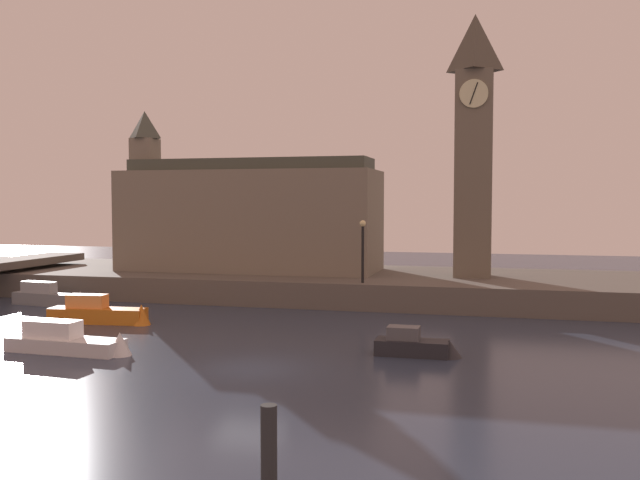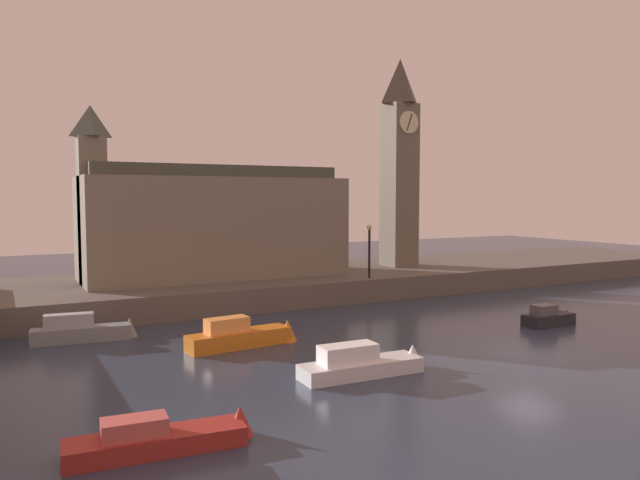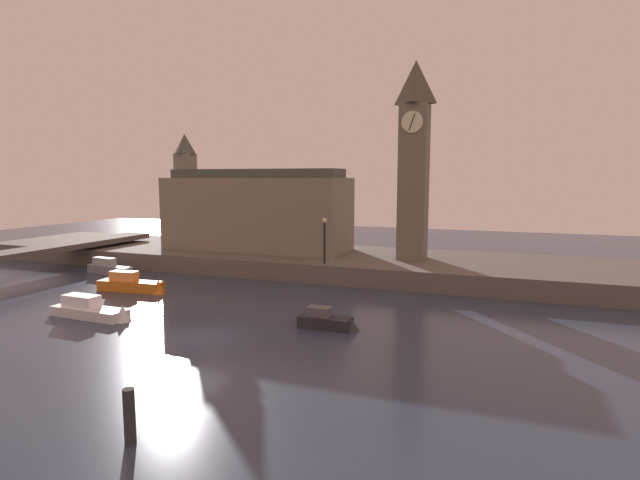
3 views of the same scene
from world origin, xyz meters
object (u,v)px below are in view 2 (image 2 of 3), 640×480
at_px(boat_ferry_white, 372,363).
at_px(boat_cruiser_grey, 88,331).
at_px(parliament_hall, 211,223).
at_px(streetlamp, 369,244).
at_px(boat_dinghy_red, 177,436).
at_px(boat_barge_dark, 552,317).
at_px(clock_tower, 400,160).
at_px(boat_patrol_orange, 248,335).

relative_size(boat_ferry_white, boat_cruiser_grey, 1.12).
height_order(parliament_hall, streetlamp, parliament_hall).
bearing_deg(parliament_hall, boat_cruiser_grey, -136.17).
bearing_deg(boat_dinghy_red, boat_cruiser_grey, 92.07).
bearing_deg(boat_barge_dark, boat_ferry_white, -167.64).
height_order(parliament_hall, boat_barge_dark, parliament_hall).
xyz_separation_m(streetlamp, boat_cruiser_grey, (-18.03, -3.21, -3.24)).
bearing_deg(boat_dinghy_red, parliament_hall, 69.62).
bearing_deg(boat_cruiser_grey, parliament_hall, 43.83).
bearing_deg(boat_ferry_white, boat_barge_dark, 12.36).
bearing_deg(parliament_hall, streetlamp, -31.00).
relative_size(streetlamp, boat_ferry_white, 0.64).
bearing_deg(streetlamp, parliament_hall, 149.00).
relative_size(clock_tower, boat_dinghy_red, 2.95).
height_order(parliament_hall, boat_dinghy_red, parliament_hall).
relative_size(boat_ferry_white, boat_patrol_orange, 1.01).
distance_m(boat_dinghy_red, boat_cruiser_grey, 14.22).
relative_size(boat_dinghy_red, boat_barge_dark, 1.57).
relative_size(streetlamp, boat_barge_dark, 1.04).
xyz_separation_m(boat_barge_dark, boat_ferry_white, (-13.44, -2.94, 0.02)).
xyz_separation_m(parliament_hall, boat_patrol_orange, (-2.62, -13.16, -4.64)).
distance_m(boat_cruiser_grey, boat_patrol_orange, 7.82).
bearing_deg(boat_dinghy_red, streetlamp, 44.83).
bearing_deg(boat_patrol_orange, boat_dinghy_red, -121.19).
bearing_deg(boat_dinghy_red, clock_tower, 43.61).
relative_size(boat_barge_dark, boat_patrol_orange, 0.62).
xyz_separation_m(boat_barge_dark, boat_patrol_orange, (-16.11, 3.43, 0.09)).
bearing_deg(boat_barge_dark, streetlamp, 111.74).
bearing_deg(boat_barge_dark, parliament_hall, 129.10).
relative_size(boat_dinghy_red, boat_cruiser_grey, 1.08).
relative_size(boat_dinghy_red, boat_patrol_orange, 0.97).
xyz_separation_m(streetlamp, boat_barge_dark, (4.45, -11.17, -3.34)).
bearing_deg(boat_cruiser_grey, boat_ferry_white, -50.31).
relative_size(parliament_hall, streetlamp, 4.84).
relative_size(streetlamp, boat_cruiser_grey, 0.71).
height_order(boat_barge_dark, boat_ferry_white, boat_ferry_white).
bearing_deg(streetlamp, clock_tower, 39.66).
bearing_deg(parliament_hall, boat_dinghy_red, -110.38).
distance_m(streetlamp, boat_barge_dark, 12.48).
xyz_separation_m(clock_tower, streetlamp, (-5.90, -4.89, -5.98)).
distance_m(clock_tower, boat_ferry_white, 25.87).
bearing_deg(clock_tower, boat_barge_dark, -95.16).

